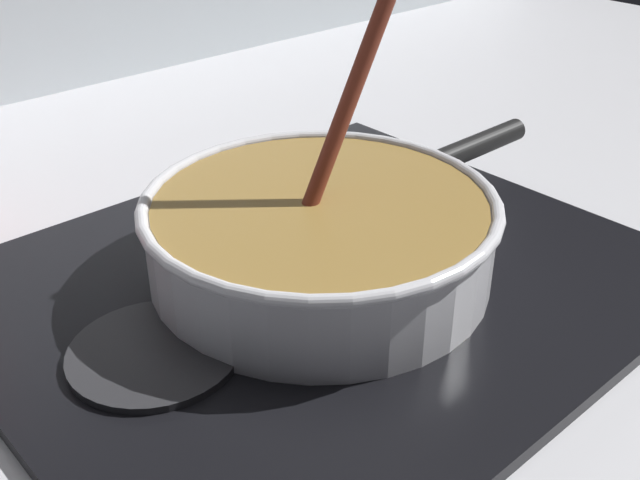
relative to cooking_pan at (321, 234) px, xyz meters
The scene contains 5 objects.
ground 0.16m from the cooking_pan, 85.06° to the right, with size 2.40×1.60×0.04m, color #B7B7BC.
hob_plate 0.05m from the cooking_pan, behind, with size 0.56×0.48×0.01m, color black.
burner_ring 0.04m from the cooking_pan, behind, with size 0.17×0.17×0.01m, color #592D0C.
spare_burner 0.17m from the cooking_pan, behind, with size 0.13×0.13×0.01m, color #262628.
cooking_pan is the anchor object (origin of this frame).
Camera 1 is at (-0.39, -0.27, 0.37)m, focal length 42.94 mm.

